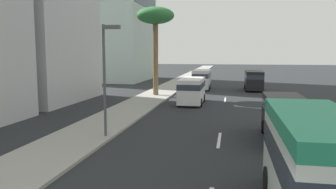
{
  "coord_description": "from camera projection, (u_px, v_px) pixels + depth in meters",
  "views": [
    {
      "loc": [
        -5.67,
        -0.57,
        4.58
      ],
      "look_at": [
        15.96,
        3.48,
        1.87
      ],
      "focal_mm": 36.44,
      "sensor_mm": 36.0,
      "label": 1
    }
  ],
  "objects": [
    {
      "name": "van_fourth",
      "position": [
        202.0,
        78.0,
        42.42
      ],
      "size": [
        5.03,
        2.12,
        2.44
      ],
      "rotation": [
        0.0,
        0.0,
        3.14
      ],
      "color": "silver",
      "rests_on": "ground_plane"
    },
    {
      "name": "van_second",
      "position": [
        285.0,
        116.0,
        17.67
      ],
      "size": [
        5.33,
        2.09,
        2.27
      ],
      "color": "black",
      "rests_on": "ground_plane"
    },
    {
      "name": "palm_tree",
      "position": [
        155.0,
        19.0,
        35.09
      ],
      "size": [
        3.88,
        3.88,
        9.11
      ],
      "color": "brown",
      "rests_on": "sidewalk_right"
    },
    {
      "name": "lane_stripe_far",
      "position": [
        225.0,
        100.0,
        33.25
      ],
      "size": [
        3.2,
        0.16,
        0.01
      ],
      "primitive_type": "cube",
      "color": "silver",
      "rests_on": "ground_plane"
    },
    {
      "name": "van_fifth",
      "position": [
        192.0,
        89.0,
        30.49
      ],
      "size": [
        5.17,
        2.11,
        2.29
      ],
      "rotation": [
        0.0,
        0.0,
        3.14
      ],
      "color": "white",
      "rests_on": "ground_plane"
    },
    {
      "name": "sidewalk_right",
      "position": [
        159.0,
        93.0,
        38.26
      ],
      "size": [
        162.0,
        3.54,
        0.15
      ],
      "primitive_type": "cube",
      "color": "#9E9B93",
      "rests_on": "ground_plane"
    },
    {
      "name": "lane_stripe_mid",
      "position": [
        219.0,
        140.0,
        17.94
      ],
      "size": [
        3.2,
        0.16,
        0.01
      ],
      "primitive_type": "cube",
      "color": "silver",
      "rests_on": "ground_plane"
    },
    {
      "name": "ground_plane",
      "position": [
        226.0,
        95.0,
        36.92
      ],
      "size": [
        198.0,
        198.0,
        0.0
      ],
      "primitive_type": "plane",
      "color": "#26282B"
    },
    {
      "name": "street_lamp",
      "position": [
        106.0,
        67.0,
        17.75
      ],
      "size": [
        0.24,
        0.97,
        5.88
      ],
      "color": "#4C4C51",
      "rests_on": "sidewalk_right"
    },
    {
      "name": "minibus_third",
      "position": [
        315.0,
        163.0,
        9.17
      ],
      "size": [
        6.13,
        2.28,
        2.96
      ],
      "color": "silver",
      "rests_on": "ground_plane"
    },
    {
      "name": "van_lead",
      "position": [
        254.0,
        79.0,
        41.41
      ],
      "size": [
        5.31,
        2.14,
        2.37
      ],
      "color": "black",
      "rests_on": "ground_plane"
    }
  ]
}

